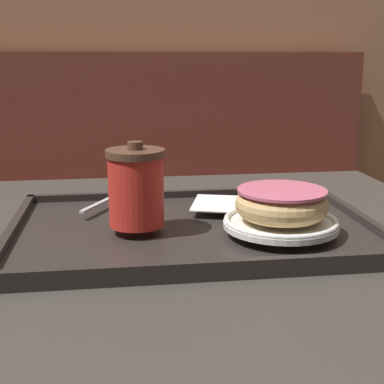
# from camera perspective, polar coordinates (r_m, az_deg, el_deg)

# --- Properties ---
(booth_bench) EXTENTS (1.28, 0.44, 1.00)m
(booth_bench) POSITION_cam_1_polar(r_m,az_deg,el_deg) (1.75, -1.75, -8.26)
(booth_bench) COLOR brown
(booth_bench) RESTS_ON ground_plane
(cafe_table) EXTENTS (0.91, 0.82, 0.73)m
(cafe_table) POSITION_cam_1_polar(r_m,az_deg,el_deg) (0.86, -0.78, -15.64)
(cafe_table) COLOR #38332D
(cafe_table) RESTS_ON ground_plane
(serving_tray) EXTENTS (0.53, 0.36, 0.02)m
(serving_tray) POSITION_cam_1_polar(r_m,az_deg,el_deg) (0.79, 0.00, -3.98)
(serving_tray) COLOR #282321
(serving_tray) RESTS_ON cafe_table
(napkin_paper) EXTENTS (0.14, 0.13, 0.00)m
(napkin_paper) POSITION_cam_1_polar(r_m,az_deg,el_deg) (0.86, 4.14, -1.27)
(napkin_paper) COLOR white
(napkin_paper) RESTS_ON serving_tray
(coffee_cup_front) EXTENTS (0.08, 0.08, 0.12)m
(coffee_cup_front) POSITION_cam_1_polar(r_m,az_deg,el_deg) (0.75, -5.98, 0.54)
(coffee_cup_front) COLOR red
(coffee_cup_front) RESTS_ON serving_tray
(plate_with_chocolate_donut) EXTENTS (0.16, 0.16, 0.01)m
(plate_with_chocolate_donut) POSITION_cam_1_polar(r_m,az_deg,el_deg) (0.76, 9.44, -3.21)
(plate_with_chocolate_donut) COLOR white
(plate_with_chocolate_donut) RESTS_ON serving_tray
(donut_chocolate_glazed) EXTENTS (0.13, 0.13, 0.04)m
(donut_chocolate_glazed) POSITION_cam_1_polar(r_m,az_deg,el_deg) (0.75, 9.52, -1.19)
(donut_chocolate_glazed) COLOR #DBB270
(donut_chocolate_glazed) RESTS_ON plate_with_chocolate_donut
(spoon) EXTENTS (0.09, 0.14, 0.01)m
(spoon) POSITION_cam_1_polar(r_m,az_deg,el_deg) (0.92, -8.00, -0.18)
(spoon) COLOR silver
(spoon) RESTS_ON serving_tray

